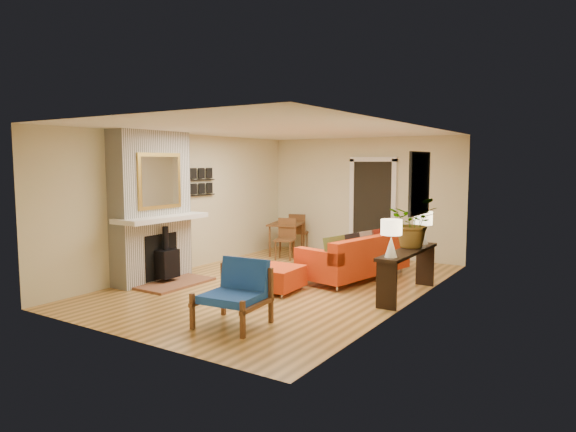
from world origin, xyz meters
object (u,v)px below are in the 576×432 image
at_px(dining_table, 289,229).
at_px(lamp_far, 423,224).
at_px(houseplant, 414,222).
at_px(lamp_near, 391,234).
at_px(ottoman, 275,277).
at_px(blue_chair, 237,289).
at_px(console_table, 408,260).
at_px(sofa, 359,257).

xyz_separation_m(dining_table, lamp_far, (3.49, -1.37, 0.49)).
bearing_deg(houseplant, lamp_far, 88.64).
height_order(dining_table, lamp_near, lamp_near).
relative_size(ottoman, dining_table, 0.49).
relative_size(blue_chair, console_table, 0.46).
relative_size(sofa, dining_table, 1.41).
distance_m(lamp_near, lamp_far, 1.40).
height_order(console_table, lamp_far, lamp_far).
xyz_separation_m(dining_table, console_table, (3.49, -2.06, 0.01)).
bearing_deg(lamp_far, lamp_near, -90.00).
bearing_deg(houseplant, ottoman, -150.11).
height_order(blue_chair, console_table, blue_chair).
distance_m(dining_table, houseplant, 3.95).
distance_m(blue_chair, console_table, 2.84).
bearing_deg(lamp_far, sofa, 179.04).
relative_size(ottoman, houseplant, 1.01).
bearing_deg(ottoman, dining_table, 118.65).
height_order(dining_table, console_table, dining_table).
relative_size(sofa, lamp_near, 4.33).
relative_size(dining_table, houseplant, 2.04).
distance_m(sofa, lamp_far, 1.34).
height_order(blue_chair, lamp_near, lamp_near).
relative_size(sofa, lamp_far, 4.33).
xyz_separation_m(blue_chair, console_table, (1.37, 2.48, 0.13)).
height_order(lamp_near, lamp_far, same).
height_order(ottoman, blue_chair, blue_chair).
bearing_deg(ottoman, lamp_near, 3.43).
relative_size(blue_chair, lamp_far, 1.59).
bearing_deg(sofa, ottoman, -116.33).
relative_size(dining_table, console_table, 0.89).
bearing_deg(lamp_far, ottoman, -141.61).
distance_m(sofa, houseplant, 1.44).
bearing_deg(sofa, dining_table, 149.98).
xyz_separation_m(sofa, lamp_near, (1.15, -1.42, 0.68)).
height_order(sofa, lamp_near, lamp_near).
bearing_deg(ottoman, lamp_far, 38.39).
bearing_deg(console_table, dining_table, 149.44).
relative_size(dining_table, lamp_far, 3.06).
distance_m(sofa, dining_table, 2.70).
bearing_deg(console_table, ottoman, -156.68).
relative_size(dining_table, lamp_near, 3.06).
bearing_deg(houseplant, console_table, -87.87).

